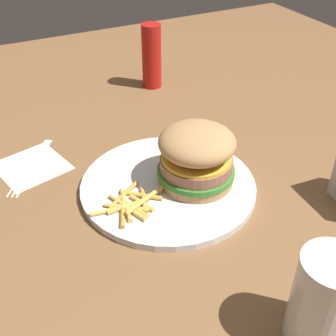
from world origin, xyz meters
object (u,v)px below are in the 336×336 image
sandwich (197,155)px  ketchup_bottle (152,56)px  fork (31,165)px  napkin (32,166)px  drink_glass (326,302)px  plate (168,186)px  fries_pile (131,204)px

sandwich → ketchup_bottle: bearing=-104.6°
fork → napkin: bearing=-124.3°
sandwich → fork: sandwich is taller
ketchup_bottle → drink_glass: bearing=80.9°
sandwich → napkin: size_ratio=1.14×
sandwich → fork: bearing=-37.4°
plate → drink_glass: size_ratio=2.39×
fork → ketchup_bottle: (-0.33, -0.20, 0.07)m
napkin → fork: 0.00m
sandwich → napkin: sandwich is taller
napkin → fork: fork is taller
sandwich → drink_glass: bearing=88.1°
sandwich → drink_glass: 0.30m
drink_glass → sandwich: bearing=-91.9°
sandwich → drink_glass: drink_glass is taller
plate → ketchup_bottle: 0.40m
fries_pile → fork: fries_pile is taller
drink_glass → plate: bearing=-83.9°
sandwich → ketchup_bottle: (-0.10, -0.38, 0.01)m
plate → sandwich: bearing=162.2°
napkin → drink_glass: drink_glass is taller
plate → napkin: bearing=-41.3°
drink_glass → ketchup_bottle: bearing=-99.1°
napkin → drink_glass: bearing=114.7°
fries_pile → napkin: fries_pile is taller
napkin → plate: bearing=138.7°
sandwich → napkin: bearing=-37.7°
napkin → drink_glass: (-0.22, 0.48, 0.05)m
fries_pile → ketchup_bottle: (-0.22, -0.39, 0.06)m
napkin → ketchup_bottle: ketchup_bottle is taller
plate → sandwich: (-0.04, 0.01, 0.06)m
fork → drink_glass: size_ratio=1.28×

